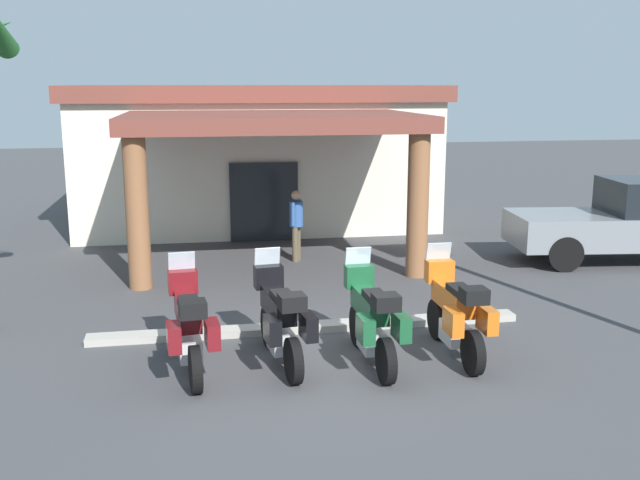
{
  "coord_description": "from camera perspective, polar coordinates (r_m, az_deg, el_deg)",
  "views": [
    {
      "loc": [
        -1.93,
        -10.21,
        4.11
      ],
      "look_at": [
        0.48,
        3.07,
        1.2
      ],
      "focal_mm": 40.7,
      "sensor_mm": 36.0,
      "label": 1
    }
  ],
  "objects": [
    {
      "name": "pedestrian",
      "position": [
        17.04,
        -1.88,
        1.55
      ],
      "size": [
        0.32,
        0.48,
        1.68
      ],
      "rotation": [
        0.0,
        0.0,
        5.78
      ],
      "color": "brown",
      "rests_on": "ground_plane"
    },
    {
      "name": "motel_building",
      "position": [
        22.12,
        -5.18,
        6.9
      ],
      "size": [
        10.51,
        11.35,
        4.07
      ],
      "rotation": [
        0.0,
        0.0,
        -0.01
      ],
      "color": "silver",
      "rests_on": "ground_plane"
    },
    {
      "name": "motorcycle_maroon",
      "position": [
        10.66,
        -10.26,
        -6.68
      ],
      "size": [
        0.74,
        2.21,
        1.61
      ],
      "rotation": [
        0.0,
        0.0,
        1.66
      ],
      "color": "black",
      "rests_on": "ground_plane"
    },
    {
      "name": "curb_strip",
      "position": [
        12.42,
        -0.83,
        -6.86
      ],
      "size": [
        7.34,
        0.36,
        0.12
      ],
      "primitive_type": "cube",
      "color": "#ADA89E",
      "rests_on": "ground_plane"
    },
    {
      "name": "motorcycle_green",
      "position": [
        10.82,
        4.11,
        -6.23
      ],
      "size": [
        0.71,
        2.21,
        1.61
      ],
      "rotation": [
        0.0,
        0.0,
        1.59
      ],
      "color": "black",
      "rests_on": "ground_plane"
    },
    {
      "name": "motorcycle_black",
      "position": [
        10.8,
        -3.12,
        -6.25
      ],
      "size": [
        0.76,
        2.21,
        1.61
      ],
      "rotation": [
        0.0,
        0.0,
        1.68
      ],
      "color": "black",
      "rests_on": "ground_plane"
    },
    {
      "name": "motorcycle_orange",
      "position": [
        11.3,
        10.61,
        -5.62
      ],
      "size": [
        0.7,
        2.21,
        1.61
      ],
      "rotation": [
        0.0,
        0.0,
        1.57
      ],
      "color": "black",
      "rests_on": "ground_plane"
    },
    {
      "name": "pickup_truck_gray",
      "position": [
        18.48,
        23.07,
        1.3
      ],
      "size": [
        5.39,
        2.52,
        1.95
      ],
      "rotation": [
        0.0,
        0.0,
        -0.12
      ],
      "color": "black",
      "rests_on": "ground_plane"
    },
    {
      "name": "ground_plane",
      "position": [
        11.17,
        0.38,
        -9.41
      ],
      "size": [
        80.0,
        80.0,
        0.0
      ],
      "primitive_type": "plane",
      "color": "#424244"
    }
  ]
}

